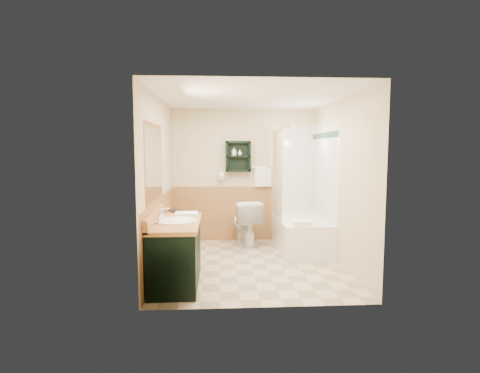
# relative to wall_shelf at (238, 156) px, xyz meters

# --- Properties ---
(floor) EXTENTS (3.00, 3.00, 0.00)m
(floor) POSITION_rel_wall_shelf_xyz_m (0.10, -1.41, -1.55)
(floor) COLOR beige
(floor) RESTS_ON ground
(back_wall) EXTENTS (2.60, 0.04, 2.40)m
(back_wall) POSITION_rel_wall_shelf_xyz_m (0.10, 0.11, -0.35)
(back_wall) COLOR #F6E8C1
(back_wall) RESTS_ON ground
(left_wall) EXTENTS (0.04, 3.00, 2.40)m
(left_wall) POSITION_rel_wall_shelf_xyz_m (-1.22, -1.41, -0.35)
(left_wall) COLOR #F6E8C1
(left_wall) RESTS_ON ground
(right_wall) EXTENTS (0.04, 3.00, 2.40)m
(right_wall) POSITION_rel_wall_shelf_xyz_m (1.42, -1.41, -0.35)
(right_wall) COLOR #F6E8C1
(right_wall) RESTS_ON ground
(ceiling) EXTENTS (2.60, 3.00, 0.04)m
(ceiling) POSITION_rel_wall_shelf_xyz_m (0.10, -1.41, 0.87)
(ceiling) COLOR white
(ceiling) RESTS_ON back_wall
(wainscot_left) EXTENTS (2.98, 2.98, 1.00)m
(wainscot_left) POSITION_rel_wall_shelf_xyz_m (-1.19, -1.41, -1.05)
(wainscot_left) COLOR #BA814B
(wainscot_left) RESTS_ON left_wall
(wainscot_back) EXTENTS (2.58, 2.58, 1.00)m
(wainscot_back) POSITION_rel_wall_shelf_xyz_m (0.10, 0.08, -1.05)
(wainscot_back) COLOR #BA814B
(wainscot_back) RESTS_ON back_wall
(mirror_frame) EXTENTS (1.30, 1.30, 1.00)m
(mirror_frame) POSITION_rel_wall_shelf_xyz_m (-1.17, -1.96, -0.05)
(mirror_frame) COLOR brown
(mirror_frame) RESTS_ON left_wall
(mirror_glass) EXTENTS (1.20, 1.20, 0.90)m
(mirror_glass) POSITION_rel_wall_shelf_xyz_m (-1.17, -1.96, -0.05)
(mirror_glass) COLOR white
(mirror_glass) RESTS_ON left_wall
(tile_right) EXTENTS (1.50, 1.50, 2.10)m
(tile_right) POSITION_rel_wall_shelf_xyz_m (1.38, -0.66, -0.50)
(tile_right) COLOR white
(tile_right) RESTS_ON right_wall
(tile_back) EXTENTS (0.95, 0.95, 2.10)m
(tile_back) POSITION_rel_wall_shelf_xyz_m (1.13, 0.07, -0.50)
(tile_back) COLOR white
(tile_back) RESTS_ON back_wall
(tile_accent) EXTENTS (1.50, 1.50, 0.10)m
(tile_accent) POSITION_rel_wall_shelf_xyz_m (1.37, -0.66, 0.35)
(tile_accent) COLOR #124123
(tile_accent) RESTS_ON right_wall
(wall_shelf) EXTENTS (0.45, 0.15, 0.55)m
(wall_shelf) POSITION_rel_wall_shelf_xyz_m (0.00, 0.00, 0.00)
(wall_shelf) COLOR black
(wall_shelf) RESTS_ON back_wall
(hair_dryer) EXTENTS (0.10, 0.24, 0.18)m
(hair_dryer) POSITION_rel_wall_shelf_xyz_m (-0.30, 0.02, -0.35)
(hair_dryer) COLOR white
(hair_dryer) RESTS_ON back_wall
(towel_bar) EXTENTS (0.40, 0.06, 0.40)m
(towel_bar) POSITION_rel_wall_shelf_xyz_m (0.45, 0.04, -0.20)
(towel_bar) COLOR white
(towel_bar) RESTS_ON back_wall
(curtain_rod) EXTENTS (0.03, 1.60, 0.03)m
(curtain_rod) POSITION_rel_wall_shelf_xyz_m (0.63, -0.66, 0.45)
(curtain_rod) COLOR silver
(curtain_rod) RESTS_ON back_wall
(shower_curtain) EXTENTS (1.05, 1.05, 1.70)m
(shower_curtain) POSITION_rel_wall_shelf_xyz_m (0.63, -0.48, -0.40)
(shower_curtain) COLOR #C2B993
(shower_curtain) RESTS_ON curtain_rod
(vanity) EXTENTS (0.59, 1.24, 0.79)m
(vanity) POSITION_rel_wall_shelf_xyz_m (-0.89, -2.12, -1.16)
(vanity) COLOR black
(vanity) RESTS_ON ground
(bathtub) EXTENTS (0.80, 1.50, 0.53)m
(bathtub) POSITION_rel_wall_shelf_xyz_m (1.03, -0.64, -1.28)
(bathtub) COLOR white
(bathtub) RESTS_ON ground
(toilet) EXTENTS (0.57, 0.87, 0.79)m
(toilet) POSITION_rel_wall_shelf_xyz_m (0.10, -0.33, -1.15)
(toilet) COLOR white
(toilet) RESTS_ON ground
(counter_towel) EXTENTS (0.30, 0.24, 0.04)m
(counter_towel) POSITION_rel_wall_shelf_xyz_m (-0.79, -1.70, -0.74)
(counter_towel) COLOR white
(counter_towel) RESTS_ON vanity
(vanity_book) EXTENTS (0.15, 0.08, 0.21)m
(vanity_book) POSITION_rel_wall_shelf_xyz_m (-1.06, -1.41, -0.66)
(vanity_book) COLOR black
(vanity_book) RESTS_ON vanity
(tub_towel) EXTENTS (0.25, 0.21, 0.07)m
(tub_towel) POSITION_rel_wall_shelf_xyz_m (0.88, -1.25, -0.98)
(tub_towel) COLOR white
(tub_towel) RESTS_ON bathtub
(soap_bottle_a) EXTENTS (0.11, 0.16, 0.07)m
(soap_bottle_a) POSITION_rel_wall_shelf_xyz_m (-0.08, -0.01, 0.05)
(soap_bottle_a) COLOR white
(soap_bottle_a) RESTS_ON wall_shelf
(soap_bottle_b) EXTENTS (0.11, 0.12, 0.08)m
(soap_bottle_b) POSITION_rel_wall_shelf_xyz_m (0.03, -0.01, 0.06)
(soap_bottle_b) COLOR white
(soap_bottle_b) RESTS_ON wall_shelf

